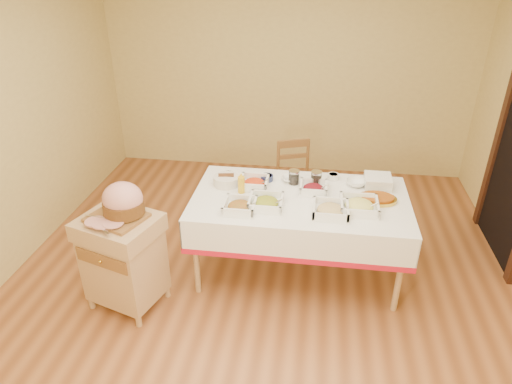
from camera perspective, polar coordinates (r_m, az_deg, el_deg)
room_shell at (r=3.38m, az=0.60°, el=5.27°), size 5.00×5.00×5.00m
dining_table at (r=3.95m, az=5.45°, el=-2.70°), size 1.82×1.02×0.76m
butcher_cart at (r=3.79m, az=-16.25°, el=-7.79°), size 0.69×0.63×0.81m
dining_chair at (r=4.86m, az=4.97°, el=1.46°), size 0.48×0.47×0.85m
ham_on_board at (r=3.55m, az=-16.40°, el=-1.36°), size 0.43×0.41×0.29m
serving_dish_a at (r=3.65m, az=-2.04°, el=-1.76°), size 0.26×0.26×0.11m
serving_dish_b at (r=3.70m, az=1.25°, el=-1.30°), size 0.27×0.27×0.11m
serving_dish_c at (r=3.64m, az=9.30°, el=-2.21°), size 0.28×0.28×0.11m
serving_dish_d at (r=3.75m, az=12.76°, el=-1.63°), size 0.30×0.30×0.11m
serving_dish_e at (r=4.00m, az=-0.23°, el=1.17°), size 0.26×0.25×0.12m
serving_dish_f at (r=3.95m, az=7.19°, el=0.51°), size 0.25×0.23×0.11m
small_bowl_left at (r=4.17m, az=-3.49°, el=2.17°), size 0.11×0.11×0.05m
small_bowl_mid at (r=4.12m, az=1.34°, el=1.83°), size 0.12×0.12×0.05m
small_bowl_right at (r=4.20m, az=9.63°, el=1.95°), size 0.10×0.10×0.05m
bowl_white_imported at (r=4.12m, az=4.33°, el=1.65°), size 0.18×0.18×0.04m
bowl_small_imported at (r=4.12m, az=12.43°, el=1.14°), size 0.21×0.21×0.05m
preserve_jar_left at (r=4.06m, az=4.76°, el=1.79°), size 0.10×0.10×0.13m
preserve_jar_right at (r=4.06m, az=7.53°, el=1.64°), size 0.10×0.10×0.13m
mustard_bottle at (r=3.89m, az=-1.85°, el=1.02°), size 0.06×0.06×0.19m
bread_basket at (r=4.04m, az=-3.73°, el=1.46°), size 0.23×0.23×0.10m
plate_stack at (r=4.14m, az=14.97°, el=1.31°), size 0.23×0.23×0.10m
brass_platter at (r=3.92m, az=14.88°, el=-0.78°), size 0.33×0.24×0.04m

